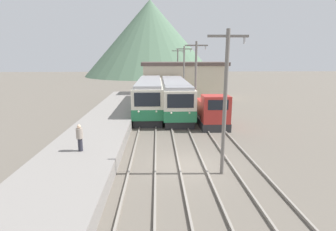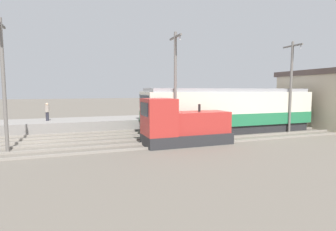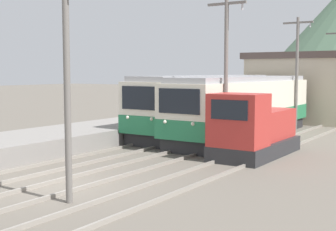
{
  "view_description": "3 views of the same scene",
  "coord_description": "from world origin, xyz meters",
  "px_view_note": "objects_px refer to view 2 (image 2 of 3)",
  "views": [
    {
      "loc": [
        -1.74,
        -14.19,
        6.16
      ],
      "look_at": [
        -0.84,
        7.49,
        1.31
      ],
      "focal_mm": 28.0,
      "sensor_mm": 36.0,
      "label": 1
    },
    {
      "loc": [
        18.75,
        2.38,
        3.51
      ],
      "look_at": [
        0.17,
        9.2,
        1.6
      ],
      "focal_mm": 28.0,
      "sensor_mm": 36.0,
      "label": 2
    },
    {
      "loc": [
        11.85,
        -11.03,
        3.95
      ],
      "look_at": [
        -1.21,
        8.54,
        1.73
      ],
      "focal_mm": 50.0,
      "sensor_mm": 36.0,
      "label": 3
    }
  ],
  "objects_px": {
    "commuter_train_center": "(230,112)",
    "catenary_mast_near": "(3,80)",
    "commuter_train_left": "(217,110)",
    "shunting_locomotive": "(182,126)",
    "person_on_platform": "(47,111)",
    "catenary_mast_far": "(291,84)",
    "catenary_mast_mid": "(175,82)"
  },
  "relations": [
    {
      "from": "person_on_platform",
      "to": "commuter_train_center",
      "type": "bearing_deg",
      "value": 66.07
    },
    {
      "from": "person_on_platform",
      "to": "shunting_locomotive",
      "type": "bearing_deg",
      "value": 43.01
    },
    {
      "from": "catenary_mast_near",
      "to": "catenary_mast_mid",
      "type": "bearing_deg",
      "value": 90.0
    },
    {
      "from": "commuter_train_center",
      "to": "catenary_mast_near",
      "type": "relative_size",
      "value": 1.98
    },
    {
      "from": "commuter_train_center",
      "to": "catenary_mast_near",
      "type": "xyz_separation_m",
      "value": [
        1.51,
        -15.9,
        2.38
      ]
    },
    {
      "from": "commuter_train_left",
      "to": "catenary_mast_mid",
      "type": "height_order",
      "value": "catenary_mast_mid"
    },
    {
      "from": "catenary_mast_far",
      "to": "person_on_platform",
      "type": "xyz_separation_m",
      "value": [
        -7.9,
        -19.24,
        -2.36
      ]
    },
    {
      "from": "commuter_train_center",
      "to": "catenary_mast_near",
      "type": "height_order",
      "value": "catenary_mast_near"
    },
    {
      "from": "catenary_mast_mid",
      "to": "person_on_platform",
      "type": "relative_size",
      "value": 4.78
    },
    {
      "from": "commuter_train_left",
      "to": "person_on_platform",
      "type": "xyz_separation_m",
      "value": [
        -3.59,
        -14.77,
        -0.0
      ]
    },
    {
      "from": "commuter_train_left",
      "to": "commuter_train_center",
      "type": "xyz_separation_m",
      "value": [
        2.8,
        -0.38,
        -0.02
      ]
    },
    {
      "from": "commuter_train_left",
      "to": "commuter_train_center",
      "type": "height_order",
      "value": "commuter_train_left"
    },
    {
      "from": "catenary_mast_far",
      "to": "person_on_platform",
      "type": "bearing_deg",
      "value": -112.32
    },
    {
      "from": "catenary_mast_far",
      "to": "commuter_train_left",
      "type": "bearing_deg",
      "value": -133.98
    },
    {
      "from": "commuter_train_center",
      "to": "catenary_mast_mid",
      "type": "height_order",
      "value": "catenary_mast_mid"
    },
    {
      "from": "catenary_mast_mid",
      "to": "catenary_mast_far",
      "type": "height_order",
      "value": "same"
    },
    {
      "from": "shunting_locomotive",
      "to": "person_on_platform",
      "type": "relative_size",
      "value": 3.67
    },
    {
      "from": "shunting_locomotive",
      "to": "commuter_train_center",
      "type": "bearing_deg",
      "value": 118.02
    },
    {
      "from": "catenary_mast_far",
      "to": "person_on_platform",
      "type": "height_order",
      "value": "catenary_mast_far"
    },
    {
      "from": "commuter_train_left",
      "to": "shunting_locomotive",
      "type": "xyz_separation_m",
      "value": [
        5.8,
        -6.01,
        -0.51
      ]
    },
    {
      "from": "commuter_train_left",
      "to": "catenary_mast_mid",
      "type": "bearing_deg",
      "value": -53.9
    },
    {
      "from": "catenary_mast_mid",
      "to": "person_on_platform",
      "type": "xyz_separation_m",
      "value": [
        -7.9,
        -8.87,
        -2.36
      ]
    },
    {
      "from": "catenary_mast_near",
      "to": "catenary_mast_mid",
      "type": "distance_m",
      "value": 10.37
    },
    {
      "from": "commuter_train_center",
      "to": "shunting_locomotive",
      "type": "distance_m",
      "value": 6.4
    },
    {
      "from": "shunting_locomotive",
      "to": "catenary_mast_mid",
      "type": "distance_m",
      "value": 3.23
    },
    {
      "from": "catenary_mast_mid",
      "to": "person_on_platform",
      "type": "distance_m",
      "value": 12.11
    },
    {
      "from": "commuter_train_left",
      "to": "catenary_mast_near",
      "type": "bearing_deg",
      "value": -75.18
    },
    {
      "from": "shunting_locomotive",
      "to": "catenary_mast_far",
      "type": "height_order",
      "value": "catenary_mast_far"
    },
    {
      "from": "commuter_train_left",
      "to": "catenary_mast_near",
      "type": "xyz_separation_m",
      "value": [
        4.31,
        -16.28,
        2.36
      ]
    },
    {
      "from": "commuter_train_left",
      "to": "shunting_locomotive",
      "type": "bearing_deg",
      "value": -46.04
    },
    {
      "from": "commuter_train_left",
      "to": "person_on_platform",
      "type": "height_order",
      "value": "commuter_train_left"
    },
    {
      "from": "shunting_locomotive",
      "to": "catenary_mast_mid",
      "type": "xyz_separation_m",
      "value": [
        -1.49,
        0.11,
        2.87
      ]
    }
  ]
}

